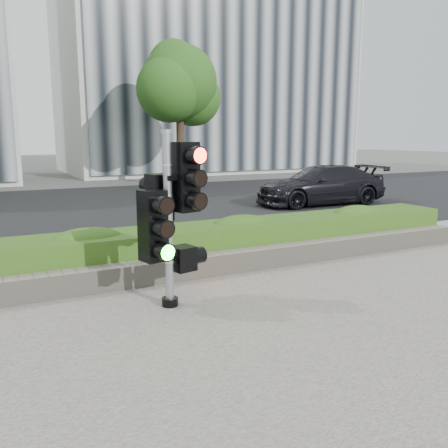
# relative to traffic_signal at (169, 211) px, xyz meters

# --- Properties ---
(ground) EXTENTS (120.00, 120.00, 0.00)m
(ground) POSITION_rel_traffic_signal_xyz_m (0.47, -0.89, -1.29)
(ground) COLOR #51514C
(ground) RESTS_ON ground
(sidewalk) EXTENTS (16.00, 11.00, 0.03)m
(sidewalk) POSITION_rel_traffic_signal_xyz_m (0.47, -3.39, -1.27)
(sidewalk) COLOR #9E9389
(sidewalk) RESTS_ON ground
(road) EXTENTS (60.00, 13.00, 0.02)m
(road) POSITION_rel_traffic_signal_xyz_m (0.47, 9.11, -1.28)
(road) COLOR black
(road) RESTS_ON ground
(curb) EXTENTS (60.00, 0.25, 0.12)m
(curb) POSITION_rel_traffic_signal_xyz_m (0.47, 2.26, -1.23)
(curb) COLOR gray
(curb) RESTS_ON ground
(stone_wall) EXTENTS (12.00, 0.32, 0.34)m
(stone_wall) POSITION_rel_traffic_signal_xyz_m (0.47, 1.01, -1.09)
(stone_wall) COLOR gray
(stone_wall) RESTS_ON sidewalk
(hedge) EXTENTS (12.00, 1.00, 0.68)m
(hedge) POSITION_rel_traffic_signal_xyz_m (0.47, 1.66, -0.92)
(hedge) COLOR #62972E
(hedge) RESTS_ON sidewalk
(building_right) EXTENTS (18.00, 10.00, 12.00)m
(building_right) POSITION_rel_traffic_signal_xyz_m (11.47, 24.11, 4.71)
(building_right) COLOR #B7B7B2
(building_right) RESTS_ON ground
(tree_right) EXTENTS (4.10, 3.58, 6.53)m
(tree_right) POSITION_rel_traffic_signal_xyz_m (5.96, 14.66, 3.19)
(tree_right) COLOR black
(tree_right) RESTS_ON ground
(traffic_signal) EXTENTS (0.82, 0.68, 2.27)m
(traffic_signal) POSITION_rel_traffic_signal_xyz_m (0.00, 0.00, 0.00)
(traffic_signal) COLOR black
(traffic_signal) RESTS_ON sidewalk
(car_dark) EXTENTS (4.52, 2.10, 1.28)m
(car_dark) POSITION_rel_traffic_signal_xyz_m (7.78, 6.77, -0.63)
(car_dark) COLOR black
(car_dark) RESTS_ON road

